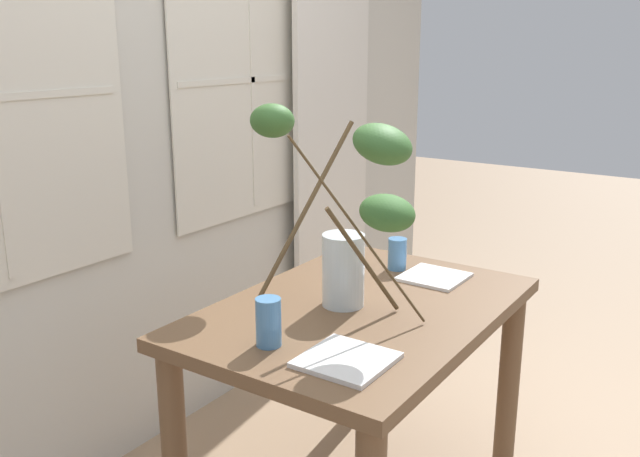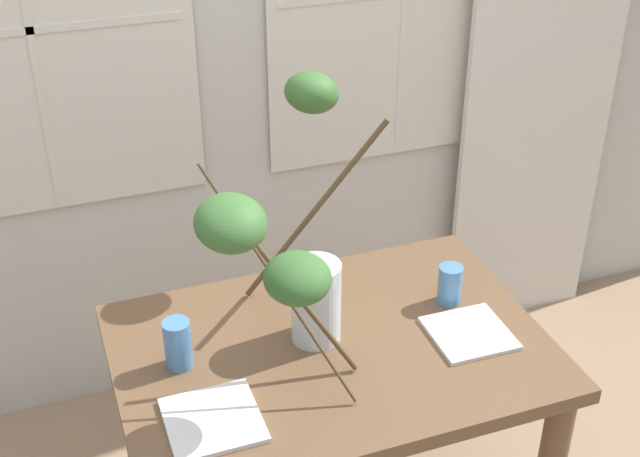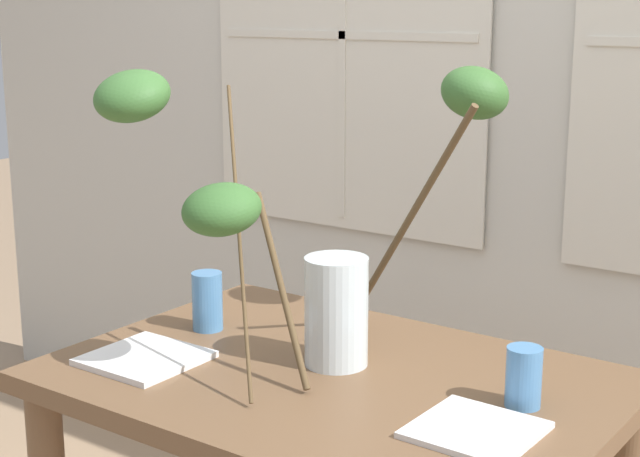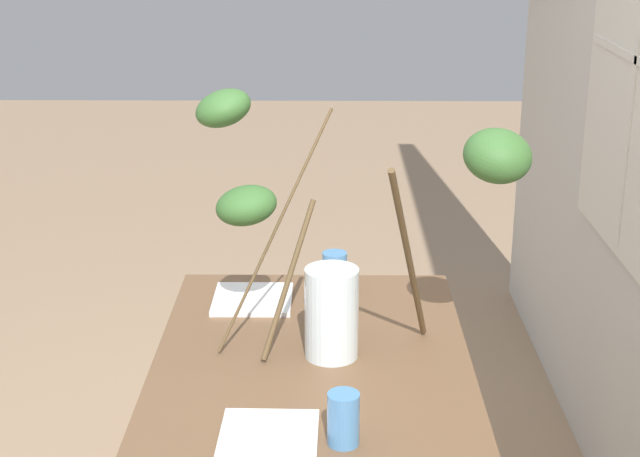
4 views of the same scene
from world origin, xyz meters
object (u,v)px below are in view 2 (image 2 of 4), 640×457
drinking_glass_blue_left (178,344)px  drinking_glass_blue_right (450,285)px  vase_with_branches (300,239)px  plate_square_left (213,420)px  plate_square_right (469,333)px  dining_table (331,385)px

drinking_glass_blue_left → drinking_glass_blue_right: (0.78, 0.02, -0.01)m
drinking_glass_blue_right → vase_with_branches: bearing=-176.0°
drinking_glass_blue_left → plate_square_left: drinking_glass_blue_left is taller
drinking_glass_blue_right → plate_square_left: drinking_glass_blue_right is taller
plate_square_left → plate_square_right: plate_square_left is taller
dining_table → drinking_glass_blue_left: size_ratio=8.33×
plate_square_right → plate_square_left: bearing=-173.0°
drinking_glass_blue_right → plate_square_right: drinking_glass_blue_right is taller
dining_table → plate_square_left: size_ratio=5.14×
dining_table → vase_with_branches: size_ratio=1.32×
vase_with_branches → drinking_glass_blue_left: size_ratio=6.32×
plate_square_left → dining_table: bearing=25.6°
dining_table → plate_square_right: plate_square_right is taller
vase_with_branches → drinking_glass_blue_right: size_ratio=7.41×
dining_table → plate_square_left: 0.43m
drinking_glass_blue_right → plate_square_left: 0.79m
vase_with_branches → plate_square_left: (-0.30, -0.22, -0.32)m
plate_square_left → plate_square_right: 0.74m
vase_with_branches → drinking_glass_blue_left: bearing=177.1°
drinking_glass_blue_left → dining_table: bearing=-8.2°
drinking_glass_blue_left → plate_square_right: bearing=-10.6°
vase_with_branches → plate_square_left: 0.48m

